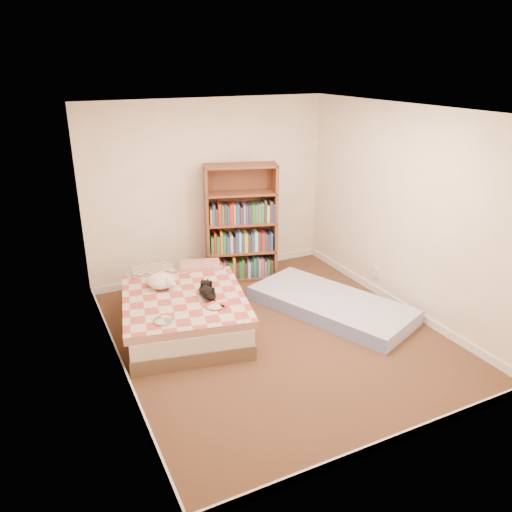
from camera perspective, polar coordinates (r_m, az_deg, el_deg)
name	(u,v)px	position (r m, az deg, el deg)	size (l,w,h in m)	color
room	(277,237)	(5.33, 2.44, 2.22)	(3.51, 4.01, 2.51)	#4C3020
bed	(183,308)	(5.99, -8.35, -5.86)	(1.64, 2.08, 0.50)	brown
bookshelf	(240,238)	(7.08, -1.79, 2.02)	(1.09, 0.61, 1.65)	brown
floor_mattress	(331,305)	(6.36, 8.56, -5.53)	(0.91, 2.02, 0.18)	#7B8CCE
black_cat	(207,291)	(5.70, -5.65, -4.05)	(0.25, 0.60, 0.14)	black
white_dog	(162,281)	(5.98, -10.73, -2.80)	(0.39, 0.41, 0.17)	white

